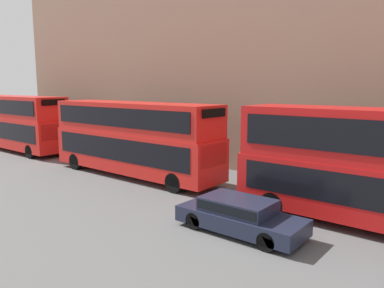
# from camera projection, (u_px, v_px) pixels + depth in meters

# --- Properties ---
(bus_second_in_queue) EXTENTS (2.59, 11.49, 4.26)m
(bus_second_in_queue) POSITION_uv_depth(u_px,v_px,m) (133.00, 136.00, 21.43)
(bus_second_in_queue) COLOR red
(bus_second_in_queue) RESTS_ON ground
(bus_third_in_queue) EXTENTS (2.59, 11.31, 4.39)m
(bus_third_in_queue) POSITION_uv_depth(u_px,v_px,m) (17.00, 121.00, 30.04)
(bus_third_in_queue) COLOR red
(bus_third_in_queue) RESTS_ON ground
(car_hatchback) EXTENTS (1.80, 4.60, 1.24)m
(car_hatchback) POSITION_uv_depth(u_px,v_px,m) (239.00, 214.00, 13.30)
(car_hatchback) COLOR #1E2338
(car_hatchback) RESTS_ON ground
(pedestrian) EXTENTS (0.36, 0.36, 1.66)m
(pedestrian) POSITION_uv_depth(u_px,v_px,m) (113.00, 149.00, 26.36)
(pedestrian) COLOR maroon
(pedestrian) RESTS_ON ground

